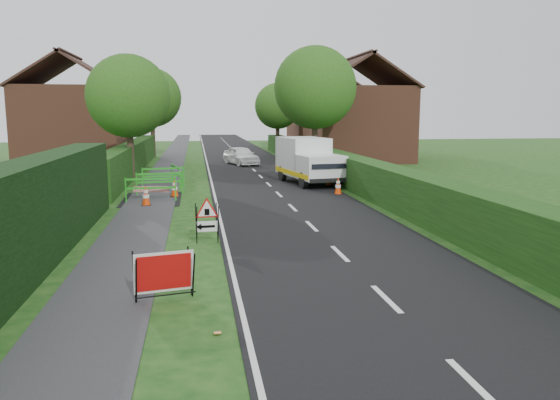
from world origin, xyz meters
TOP-DOWN VIEW (x-y plane):
  - ground at (0.00, 0.00)m, footprint 120.00×120.00m
  - road_surface at (2.50, 35.00)m, footprint 6.00×90.00m
  - footpath at (-3.00, 35.00)m, footprint 2.00×90.00m
  - hedge_west_near at (-5.00, 0.00)m, footprint 1.10×18.00m
  - hedge_west_far at (-5.00, 22.00)m, footprint 1.00×24.00m
  - hedge_east at (6.50, 16.00)m, footprint 1.20×50.00m
  - house_west at (-10.00, 30.00)m, footprint 7.50×7.40m
  - house_east_a at (11.00, 28.00)m, footprint 7.50×7.40m
  - house_east_b at (12.00, 42.00)m, footprint 7.50×7.40m
  - tree_nw at (-4.60, 18.00)m, footprint 4.40×4.40m
  - tree_ne at (6.40, 22.00)m, footprint 5.20×5.20m
  - tree_fw at (-4.60, 34.00)m, footprint 4.80×4.80m
  - tree_fe at (6.40, 38.00)m, footprint 4.20×4.20m
  - red_rect_sign at (-1.78, -1.89)m, footprint 1.24×0.90m
  - triangle_sign at (-0.89, 2.71)m, footprint 0.80×0.80m
  - works_van at (4.56, 15.18)m, footprint 2.82×5.38m
  - traffic_cone_0 at (5.12, 11.13)m, footprint 0.38×0.38m
  - traffic_cone_1 at (5.48, 14.23)m, footprint 0.38×0.38m
  - traffic_cone_2 at (4.75, 15.77)m, footprint 0.38×0.38m
  - traffic_cone_3 at (-3.10, 9.40)m, footprint 0.38×0.38m
  - traffic_cone_4 at (-2.07, 11.56)m, footprint 0.38×0.38m
  - ped_barrier_0 at (-3.00, 10.54)m, footprint 2.07×0.43m
  - ped_barrier_1 at (-2.77, 12.53)m, footprint 2.09×0.61m
  - ped_barrier_2 at (-2.74, 14.84)m, footprint 2.09×0.72m
  - ped_barrier_3 at (-2.16, 15.62)m, footprint 0.80×2.09m
  - redwhite_plank at (-3.02, 10.90)m, footprint 1.48×0.31m
  - litter_can at (-0.83, -3.73)m, footprint 0.12×0.07m
  - hatchback_car at (2.01, 25.95)m, footprint 2.63×4.12m

SIDE VIEW (x-z plane):
  - ground at x=0.00m, z-range 0.00..0.00m
  - hedge_west_near at x=-5.00m, z-range -1.25..1.25m
  - hedge_west_far at x=-5.00m, z-range -0.90..0.90m
  - hedge_east at x=6.50m, z-range -0.75..0.75m
  - redwhite_plank at x=-3.02m, z-range -0.12..0.12m
  - litter_can at x=-0.83m, z-range -0.03..0.03m
  - road_surface at x=2.50m, z-range -0.01..0.01m
  - footpath at x=-3.00m, z-range -0.01..0.02m
  - traffic_cone_0 at x=5.12m, z-range 0.00..0.79m
  - traffic_cone_1 at x=5.48m, z-range 0.00..0.79m
  - traffic_cone_2 at x=4.75m, z-range 0.00..0.79m
  - traffic_cone_3 at x=-3.10m, z-range 0.00..0.79m
  - traffic_cone_4 at x=-2.07m, z-range 0.00..0.79m
  - red_rect_sign at x=-1.78m, z-range 0.07..1.03m
  - ped_barrier_0 at x=-3.00m, z-range 0.13..1.13m
  - ped_barrier_1 at x=-2.77m, z-range 0.13..1.13m
  - ped_barrier_2 at x=-2.74m, z-range 0.13..1.13m
  - ped_barrier_3 at x=-2.16m, z-range 0.13..1.13m
  - hatchback_car at x=2.01m, z-range 0.00..1.31m
  - triangle_sign at x=-0.89m, z-range 0.21..1.30m
  - works_van at x=4.56m, z-range 0.07..2.41m
  - house_west at x=-10.00m, z-range -1.04..6.84m
  - house_east_a at x=11.00m, z-range -1.04..6.84m
  - house_east_b at x=12.00m, z-range -1.04..6.84m
  - tree_fe at x=6.40m, z-range 1.05..7.39m
  - tree_nw at x=-4.60m, z-range 1.13..7.83m
  - tree_fw at x=-4.60m, z-range 1.21..8.45m
  - tree_ne at x=6.40m, z-range 1.28..9.07m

